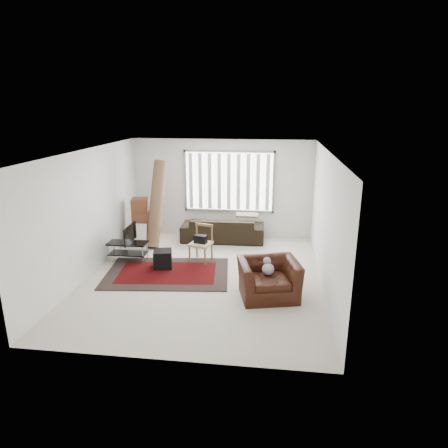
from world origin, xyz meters
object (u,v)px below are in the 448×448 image
object	(u,v)px
side_chair	(201,242)
tv_stand	(128,247)
armchair	(268,276)
moving_boxes	(141,223)
sofa	(223,225)

from	to	relation	value
side_chair	tv_stand	bearing A→B (deg)	-158.98
armchair	side_chair	bearing A→B (deg)	121.10
tv_stand	moving_boxes	world-z (taller)	moving_boxes
tv_stand	sofa	xyz separation A→B (m)	(2.04, 1.76, 0.10)
tv_stand	side_chair	xyz separation A→B (m)	(1.73, 0.19, 0.15)
sofa	side_chair	distance (m)	1.60
sofa	moving_boxes	bearing A→B (deg)	11.27
armchair	tv_stand	bearing A→B (deg)	143.03
sofa	side_chair	bearing A→B (deg)	76.80
tv_stand	moving_boxes	distance (m)	1.29
moving_boxes	side_chair	world-z (taller)	moving_boxes
sofa	armchair	distance (m)	3.45
tv_stand	side_chair	size ratio (longest dim) A/B	1.05
sofa	armchair	bearing A→B (deg)	110.32
side_chair	armchair	xyz separation A→B (m)	(1.62, -1.63, -0.07)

